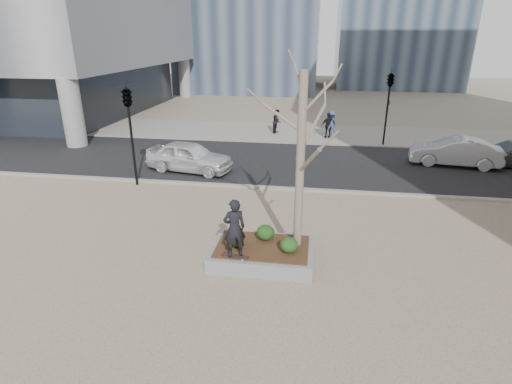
# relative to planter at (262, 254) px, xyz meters

# --- Properties ---
(ground) EXTENTS (120.00, 120.00, 0.00)m
(ground) POSITION_rel_planter_xyz_m (-1.00, 0.00, -0.23)
(ground) COLOR gray
(ground) RESTS_ON ground
(street) EXTENTS (60.00, 8.00, 0.02)m
(street) POSITION_rel_planter_xyz_m (-1.00, 10.00, -0.21)
(street) COLOR black
(street) RESTS_ON ground
(far_sidewalk) EXTENTS (60.00, 6.00, 0.02)m
(far_sidewalk) POSITION_rel_planter_xyz_m (-1.00, 17.00, -0.21)
(far_sidewalk) COLOR gray
(far_sidewalk) RESTS_ON ground
(planter) EXTENTS (3.00, 2.00, 0.45)m
(planter) POSITION_rel_planter_xyz_m (0.00, 0.00, 0.00)
(planter) COLOR gray
(planter) RESTS_ON ground
(planter_mulch) EXTENTS (2.70, 1.70, 0.04)m
(planter_mulch) POSITION_rel_planter_xyz_m (0.00, 0.00, 0.25)
(planter_mulch) COLOR #382314
(planter_mulch) RESTS_ON planter
(sycamore_tree) EXTENTS (2.80, 2.80, 6.60)m
(sycamore_tree) POSITION_rel_planter_xyz_m (1.00, 0.30, 3.56)
(sycamore_tree) COLOR gray
(sycamore_tree) RESTS_ON planter_mulch
(shrub_left) EXTENTS (0.56, 0.56, 0.48)m
(shrub_left) POSITION_rel_planter_xyz_m (-0.80, -0.09, 0.50)
(shrub_left) COLOR #183812
(shrub_left) RESTS_ON planter_mulch
(shrub_middle) EXTENTS (0.55, 0.55, 0.47)m
(shrub_middle) POSITION_rel_planter_xyz_m (0.03, 0.42, 0.50)
(shrub_middle) COLOR #173E13
(shrub_middle) RESTS_ON planter_mulch
(shrub_right) EXTENTS (0.53, 0.53, 0.45)m
(shrub_right) POSITION_rel_planter_xyz_m (0.80, -0.22, 0.49)
(shrub_right) COLOR #133E17
(shrub_right) RESTS_ON planter_mulch
(skateboard) EXTENTS (0.80, 0.34, 0.08)m
(skateboard) POSITION_rel_planter_xyz_m (-0.68, -0.72, 0.26)
(skateboard) COLOR black
(skateboard) RESTS_ON planter
(skateboarder) EXTENTS (0.74, 0.63, 1.71)m
(skateboarder) POSITION_rel_planter_xyz_m (-0.68, -0.72, 1.16)
(skateboarder) COLOR black
(skateboarder) RESTS_ON skateboard
(police_car) EXTENTS (4.53, 2.49, 1.46)m
(police_car) POSITION_rel_planter_xyz_m (-4.71, 7.84, 0.53)
(police_car) COLOR silver
(police_car) RESTS_ON street
(car_silver) EXTENTS (4.54, 2.19, 1.43)m
(car_silver) POSITION_rel_planter_xyz_m (8.48, 10.79, 0.51)
(car_silver) COLOR #AAAEB3
(car_silver) RESTS_ON street
(pedestrian_a) EXTENTS (0.75, 0.88, 1.61)m
(pedestrian_a) POSITION_rel_planter_xyz_m (-1.31, 16.77, 0.60)
(pedestrian_a) COLOR black
(pedestrian_a) RESTS_ON far_sidewalk
(pedestrian_b) EXTENTS (0.94, 1.28, 1.77)m
(pedestrian_b) POSITION_rel_planter_xyz_m (2.31, 16.03, 0.68)
(pedestrian_b) COLOR #394567
(pedestrian_b) RESTS_ON far_sidewalk
(pedestrian_c) EXTENTS (1.04, 0.67, 1.64)m
(pedestrian_c) POSITION_rel_planter_xyz_m (2.14, 15.79, 0.62)
(pedestrian_c) COLOR black
(pedestrian_c) RESTS_ON far_sidewalk
(traffic_light_near) EXTENTS (0.60, 2.48, 4.50)m
(traffic_light_near) POSITION_rel_planter_xyz_m (-6.50, 5.60, 2.02)
(traffic_light_near) COLOR black
(traffic_light_near) RESTS_ON ground
(traffic_light_far) EXTENTS (0.60, 2.48, 4.50)m
(traffic_light_far) POSITION_rel_planter_xyz_m (5.50, 14.60, 2.02)
(traffic_light_far) COLOR black
(traffic_light_far) RESTS_ON ground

